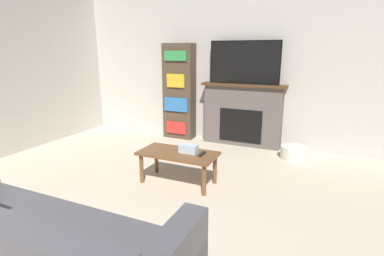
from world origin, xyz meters
TOP-DOWN VIEW (x-y plane):
  - wall_back at (0.00, 4.65)m, footprint 6.93×0.06m
  - fireplace at (0.20, 4.51)m, footprint 1.42×0.28m
  - tv at (0.20, 4.49)m, footprint 1.17×0.03m
  - coffee_table at (-0.09, 2.65)m, footprint 0.96×0.47m
  - tissue_box at (0.03, 2.69)m, footprint 0.22×0.12m
  - remote_control at (0.21, 2.68)m, footprint 0.04×0.15m
  - bookshelf at (-1.00, 4.49)m, footprint 0.57×0.29m
  - storage_basket at (1.11, 4.15)m, footprint 0.38×0.38m

SIDE VIEW (x-z plane):
  - storage_basket at x=1.11m, z-range 0.00..0.19m
  - coffee_table at x=-0.09m, z-range 0.14..0.54m
  - remote_control at x=0.21m, z-range 0.40..0.42m
  - tissue_box at x=0.03m, z-range 0.40..0.50m
  - fireplace at x=0.20m, z-range 0.00..1.07m
  - bookshelf at x=-1.00m, z-range 0.00..1.73m
  - wall_back at x=0.00m, z-range 0.00..2.70m
  - tv at x=0.20m, z-range 1.06..1.76m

